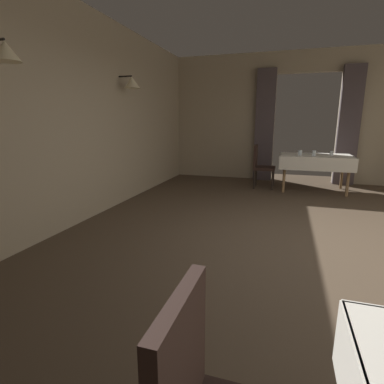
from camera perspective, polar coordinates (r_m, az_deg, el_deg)
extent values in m
plane|color=#4C3D2D|center=(3.82, 21.94, -9.59)|extent=(10.08, 10.08, 0.00)
cube|color=tan|center=(4.53, -21.90, 13.31)|extent=(0.12, 8.40, 3.00)
cone|color=beige|center=(3.50, -31.90, 21.79)|extent=(0.26, 0.26, 0.18)
cylinder|color=black|center=(5.47, -12.54, 20.64)|extent=(0.24, 0.02, 0.02)
cone|color=beige|center=(5.40, -11.31, 19.73)|extent=(0.26, 0.26, 0.18)
cube|color=tan|center=(7.89, 6.05, 13.75)|extent=(2.50, 0.12, 3.00)
cube|color=tan|center=(7.85, 21.52, 22.13)|extent=(1.40, 0.12, 0.50)
cube|color=#4C4247|center=(7.61, 13.59, 12.05)|extent=(0.44, 0.14, 2.62)
cube|color=#4C4247|center=(7.70, 27.61, 10.95)|extent=(0.44, 0.14, 2.62)
cylinder|color=olive|center=(6.40, 17.09, 3.06)|extent=(0.06, 0.06, 0.71)
cylinder|color=olive|center=(6.50, 27.52, 2.30)|extent=(0.06, 0.06, 0.71)
cylinder|color=olive|center=(7.10, 17.17, 4.02)|extent=(0.06, 0.06, 0.71)
cylinder|color=olive|center=(7.19, 26.60, 3.31)|extent=(0.06, 0.06, 0.71)
cube|color=olive|center=(6.73, 22.40, 6.31)|extent=(1.34, 0.87, 0.03)
cube|color=silver|center=(6.72, 22.41, 6.48)|extent=(1.40, 0.93, 0.01)
cube|color=silver|center=(6.28, 22.64, 4.87)|extent=(1.40, 0.02, 0.27)
cube|color=silver|center=(7.20, 22.04, 5.87)|extent=(1.40, 0.02, 0.27)
cube|color=silver|center=(6.71, 16.34, 5.83)|extent=(0.02, 0.93, 0.27)
cube|color=silver|center=(6.83, 28.18, 4.92)|extent=(0.02, 0.93, 0.27)
cube|color=black|center=(1.06, -2.38, -30.31)|extent=(0.05, 0.42, 0.48)
cylinder|color=black|center=(6.93, 15.17, 2.71)|extent=(0.04, 0.04, 0.42)
cylinder|color=black|center=(6.56, 15.01, 2.14)|extent=(0.04, 0.04, 0.42)
cylinder|color=black|center=(6.95, 12.04, 2.92)|extent=(0.04, 0.04, 0.42)
cylinder|color=black|center=(6.58, 11.71, 2.36)|extent=(0.04, 0.04, 0.42)
cube|color=black|center=(6.72, 13.59, 4.43)|extent=(0.44, 0.44, 0.06)
cube|color=black|center=(6.70, 11.99, 6.69)|extent=(0.05, 0.42, 0.48)
cylinder|color=white|center=(6.98, 21.76, 6.84)|extent=(0.19, 0.19, 0.01)
cylinder|color=silver|center=(6.75, 24.96, 6.70)|extent=(0.07, 0.07, 0.09)
cylinder|color=silver|center=(6.54, 19.81, 7.02)|extent=(0.08, 0.08, 0.10)
cylinder|color=silver|center=(6.50, 22.15, 6.85)|extent=(0.07, 0.07, 0.11)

